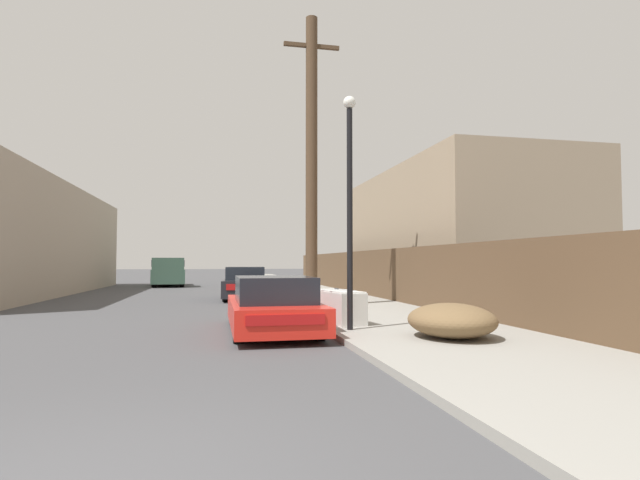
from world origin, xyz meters
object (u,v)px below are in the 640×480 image
parked_sports_car_red (273,307)px  brush_pile (452,320)px  pickup_truck (169,272)px  street_lamp (350,194)px  utility_pole (312,158)px  discarded_fridge (339,306)px  car_parked_mid (245,284)px

parked_sports_car_red → brush_pile: 3.75m
pickup_truck → parked_sports_car_red: bearing=96.5°
street_lamp → brush_pile: 3.26m
brush_pile → parked_sports_car_red: bearing=144.7°
pickup_truck → street_lamp: 23.27m
pickup_truck → utility_pole: 18.45m
discarded_fridge → utility_pole: utility_pole is taller
pickup_truck → street_lamp: bearing=99.9°
parked_sports_car_red → car_parked_mid: (-0.01, 9.86, 0.07)m
brush_pile → utility_pole: bearing=100.9°
discarded_fridge → brush_pile: 3.02m
car_parked_mid → brush_pile: (3.07, -12.02, -0.19)m
pickup_truck → brush_pile: (7.12, -23.91, -0.45)m
discarded_fridge → parked_sports_car_red: bearing=-174.0°
car_parked_mid → street_lamp: (1.51, -10.61, 2.31)m
parked_sports_car_red → pickup_truck: 22.12m
car_parked_mid → utility_pole: 6.88m
parked_sports_car_red → utility_pole: size_ratio=0.47×
utility_pole → brush_pile: utility_pole is taller
utility_pole → parked_sports_car_red: bearing=-110.4°
pickup_truck → street_lamp: size_ratio=1.10×
brush_pile → pickup_truck: bearing=106.6°
parked_sports_car_red → brush_pile: bearing=-35.1°
discarded_fridge → car_parked_mid: (-1.59, 9.39, 0.13)m
street_lamp → car_parked_mid: bearing=98.1°
utility_pole → street_lamp: size_ratio=1.90×
parked_sports_car_red → utility_pole: 6.56m
utility_pole → street_lamp: 5.75m
discarded_fridge → utility_pole: 6.03m
car_parked_mid → pickup_truck: pickup_truck is taller
discarded_fridge → parked_sports_car_red: 1.65m
discarded_fridge → parked_sports_car_red: (-1.58, -0.47, 0.06)m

